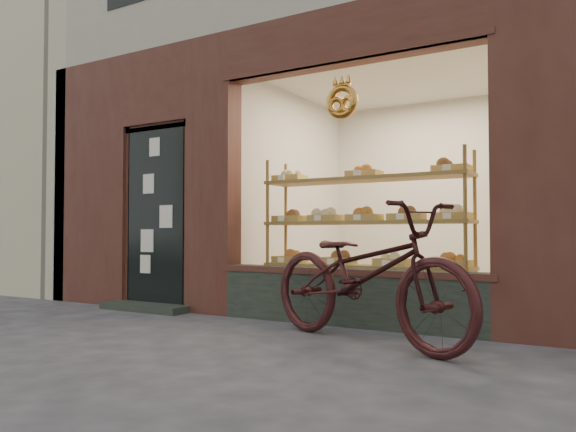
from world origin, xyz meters
The scene contains 4 objects.
ground centered at (0.00, 0.00, 0.00)m, with size 90.00×90.00×0.00m, color #343338.
neighbor_left centered at (-9.60, 5.50, 4.50)m, with size 12.00×7.00×9.00m, color beige.
display_shelf centered at (0.45, 2.55, 0.85)m, with size 2.20×0.45×1.70m.
bicycle centered at (0.95, 1.39, 0.56)m, with size 0.75×2.14×1.12m, color black.
Camera 1 is at (2.75, -2.83, 0.88)m, focal length 35.00 mm.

